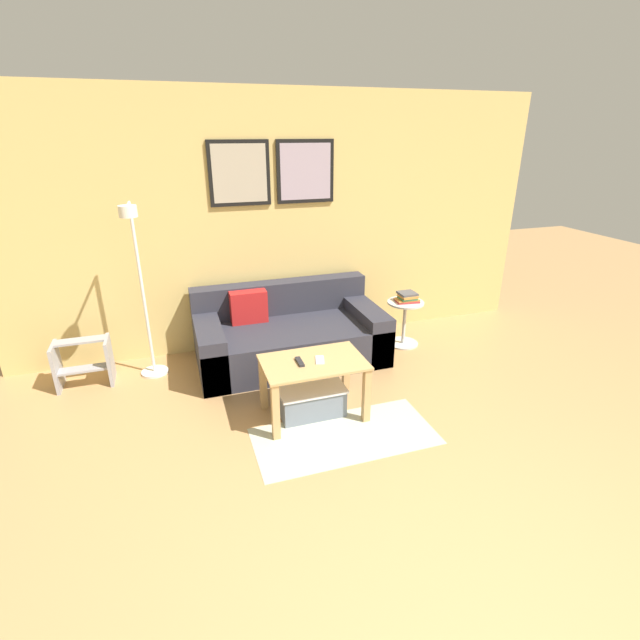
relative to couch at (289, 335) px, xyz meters
name	(u,v)px	position (x,y,z in m)	size (l,w,h in m)	color
wall_back	(285,223)	(0.12, 0.50, 1.03)	(5.60, 0.09, 2.55)	#D6B76B
area_rug	(345,436)	(0.06, -1.41, -0.25)	(1.38, 0.65, 0.01)	#B2B79E
couch	(289,335)	(0.00, 0.00, 0.00)	(1.83, 0.96, 0.72)	#2D2D38
coffee_table	(313,373)	(-0.07, -1.04, 0.12)	(0.81, 0.52, 0.49)	tan
storage_bin	(310,398)	(-0.09, -0.99, -0.13)	(0.54, 0.38, 0.25)	slate
floor_lamp	(141,285)	(-1.31, -0.02, 0.68)	(0.25, 0.49, 1.62)	white
side_table	(404,319)	(1.26, -0.06, 0.04)	(0.39, 0.39, 0.49)	silver
book_stack	(407,297)	(1.28, -0.06, 0.28)	(0.25, 0.20, 0.10)	#B73333
remote_control	(300,362)	(-0.18, -1.04, 0.24)	(0.04, 0.15, 0.02)	#232328
cell_phone	(320,360)	(-0.02, -1.05, 0.24)	(0.07, 0.14, 0.01)	silver
step_stool	(83,361)	(-1.90, 0.08, -0.02)	(0.47, 0.29, 0.42)	#99999E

